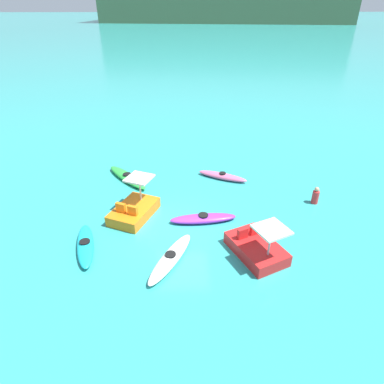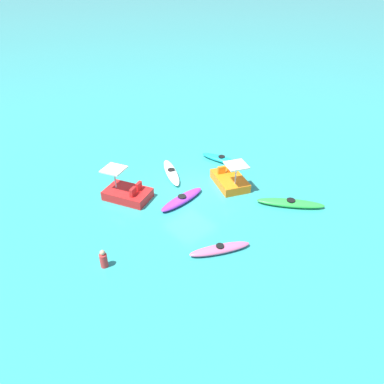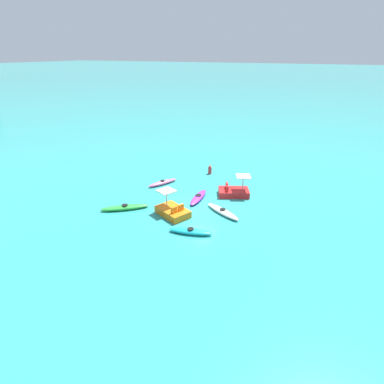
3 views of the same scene
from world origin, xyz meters
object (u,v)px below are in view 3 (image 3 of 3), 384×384
(kayak_green, at_px, (125,207))
(person_near_shore, at_px, (210,170))
(kayak_pink, at_px, (163,183))
(pedal_boat_orange, at_px, (173,211))
(kayak_white, at_px, (223,211))
(kayak_purple, at_px, (198,197))
(pedal_boat_red, at_px, (234,191))
(kayak_cyan, at_px, (191,231))

(kayak_green, relative_size, person_near_shore, 3.59)
(kayak_pink, xyz_separation_m, pedal_boat_orange, (-4.48, -3.52, 0.17))
(kayak_white, relative_size, kayak_green, 0.98)
(kayak_pink, distance_m, pedal_boat_orange, 5.70)
(kayak_purple, height_order, pedal_boat_red, pedal_boat_red)
(pedal_boat_red, bearing_deg, kayak_green, 132.70)
(person_near_shore, bearing_deg, kayak_purple, -166.04)
(kayak_purple, relative_size, pedal_boat_orange, 1.08)
(kayak_white, bearing_deg, kayak_green, 110.86)
(kayak_purple, bearing_deg, pedal_boat_orange, 169.97)
(kayak_green, height_order, kayak_purple, same)
(person_near_shore, bearing_deg, kayak_white, -150.38)
(kayak_white, bearing_deg, person_near_shore, 29.62)
(kayak_white, xyz_separation_m, kayak_green, (-2.56, 6.71, -0.00))
(pedal_boat_orange, bearing_deg, kayak_purple, -10.03)
(person_near_shore, bearing_deg, kayak_cyan, -163.47)
(kayak_green, bearing_deg, kayak_purple, -46.16)
(kayak_purple, xyz_separation_m, person_near_shore, (5.58, 1.39, 0.22))
(pedal_boat_orange, xyz_separation_m, pedal_boat_red, (5.08, -2.82, 0.00))
(kayak_green, height_order, person_near_shore, person_near_shore)
(pedal_boat_red, bearing_deg, kayak_white, -174.57)
(kayak_white, bearing_deg, kayak_purple, 61.47)
(pedal_boat_orange, bearing_deg, kayak_green, 102.85)
(kayak_green, xyz_separation_m, person_near_shore, (9.54, -2.74, 0.22))
(kayak_green, distance_m, person_near_shore, 9.93)
(kayak_pink, relative_size, pedal_boat_orange, 0.99)
(kayak_pink, xyz_separation_m, kayak_green, (-5.30, 0.05, -0.00))
(kayak_cyan, distance_m, kayak_green, 5.90)
(kayak_cyan, bearing_deg, pedal_boat_orange, 53.19)
(kayak_purple, distance_m, person_near_shore, 5.75)
(kayak_pink, distance_m, kayak_cyan, 8.46)
(kayak_pink, distance_m, kayak_purple, 4.29)
(kayak_white, distance_m, kayak_green, 7.18)
(kayak_pink, distance_m, pedal_boat_red, 6.37)
(kayak_green, bearing_deg, person_near_shore, -16.01)
(kayak_pink, relative_size, kayak_green, 0.87)
(kayak_white, distance_m, kayak_cyan, 3.55)
(kayak_cyan, relative_size, person_near_shore, 3.28)
(kayak_cyan, bearing_deg, pedal_boat_red, -4.73)
(kayak_pink, relative_size, kayak_purple, 0.91)
(person_near_shore, bearing_deg, kayak_pink, 147.66)
(kayak_white, height_order, kayak_cyan, same)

